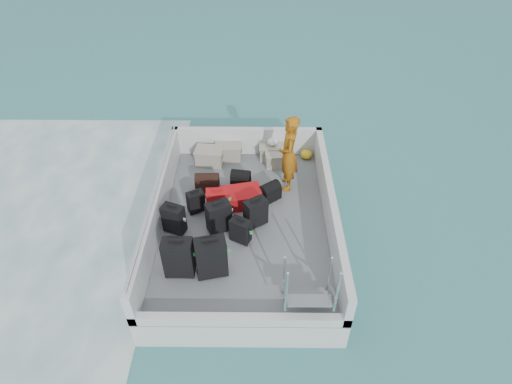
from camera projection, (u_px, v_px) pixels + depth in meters
ground at (245, 241)px, 9.21m from camera, size 160.00×160.00×0.00m
wake_foam at (23, 239)px, 9.25m from camera, size 10.00×10.00×0.00m
ferry_hull at (245, 231)px, 9.02m from camera, size 3.60×5.00×0.60m
deck at (244, 220)px, 8.82m from camera, size 3.30×4.70×0.02m
deck_fittings at (261, 218)px, 8.33m from camera, size 3.60×5.00×0.90m
suitcase_0 at (179, 258)px, 7.49m from camera, size 0.53×0.30×0.81m
suitcase_1 at (174, 219)px, 8.37m from camera, size 0.48×0.38×0.64m
suitcase_2 at (196, 202)px, 8.86m from camera, size 0.40×0.34×0.50m
suitcase_3 at (211, 258)px, 7.49m from camera, size 0.60×0.43×0.82m
suitcase_4 at (219, 217)px, 8.37m from camera, size 0.54×0.46×0.68m
suitcase_5 at (217, 203)px, 8.77m from camera, size 0.46×0.31×0.61m
suitcase_6 at (240, 231)px, 8.20m from camera, size 0.44×0.38×0.53m
suitcase_7 at (256, 213)px, 8.52m from camera, size 0.51×0.46×0.62m
suitcase_8 at (241, 197)px, 9.11m from camera, size 0.94×0.72×0.33m
duffel_0 at (207, 183)px, 9.48m from camera, size 0.53×0.31×0.32m
duffel_1 at (241, 180)px, 9.57m from camera, size 0.47×0.36×0.32m
duffel_2 at (270, 193)px, 9.23m from camera, size 0.51×0.49×0.32m
crate_0 at (210, 157)px, 10.21m from camera, size 0.66×0.49×0.37m
crate_1 at (228, 152)px, 10.39m from camera, size 0.61×0.42×0.36m
crate_2 at (272, 152)px, 10.38m from camera, size 0.58×0.40×0.35m
crate_3 at (277, 160)px, 10.16m from camera, size 0.57×0.42×0.33m
yellow_bag at (306, 154)px, 10.42m from camera, size 0.28×0.26×0.22m
white_bag at (272, 143)px, 10.21m from camera, size 0.24×0.24×0.18m
passenger at (289, 154)px, 9.10m from camera, size 0.43×0.65×1.76m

